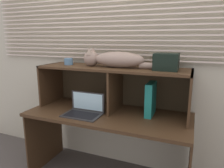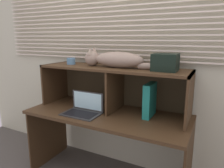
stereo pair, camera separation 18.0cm
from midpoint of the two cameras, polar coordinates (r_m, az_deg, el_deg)
The scene contains 9 objects.
back_panel_with_blinds at distance 2.27m, azimuth 0.17°, elevation 7.85°, with size 4.40×0.08×2.50m.
desk at distance 2.10m, azimuth -3.68°, elevation -11.39°, with size 1.59×0.67×0.73m.
hutch_shelf_unit at distance 2.10m, azimuth -1.99°, elevation 1.39°, with size 1.50×0.42×0.44m.
cat at distance 2.03m, azimuth -1.87°, elevation 6.73°, with size 0.89×0.17×0.19m.
laptop at distance 2.05m, azimuth -10.23°, elevation -7.12°, with size 0.36×0.24×0.20m.
binder_upright at distance 1.98m, azimuth 8.00°, elevation -4.12°, with size 0.06×0.23×0.32m, color #1B7A6E.
book_stack at distance 2.27m, azimuth -8.63°, elevation -5.77°, with size 0.15×0.25×0.03m.
small_basket at distance 2.29m, azimuth -14.05°, elevation 5.98°, with size 0.09×0.09×0.07m, color #5680A1.
storage_box at distance 1.88m, azimuth 12.04°, elevation 5.97°, with size 0.21×0.20×0.15m, color black.
Camera 1 is at (0.76, -1.59, 1.44)m, focal length 33.32 mm.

